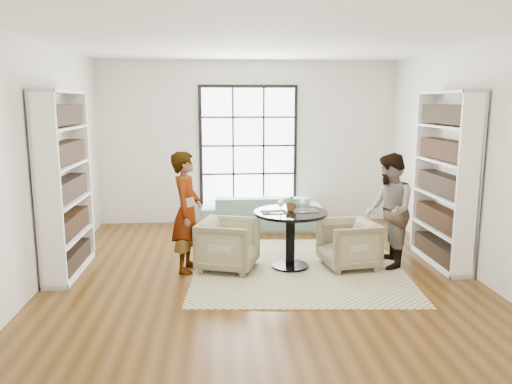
{
  "coord_description": "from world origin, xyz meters",
  "views": [
    {
      "loc": [
        -0.55,
        -6.29,
        2.26
      ],
      "look_at": [
        -0.05,
        0.4,
        1.04
      ],
      "focal_mm": 35.0,
      "sensor_mm": 36.0,
      "label": 1
    }
  ],
  "objects": [
    {
      "name": "ground",
      "position": [
        0.0,
        0.0,
        0.0
      ],
      "size": [
        6.0,
        6.0,
        0.0
      ],
      "primitive_type": "plane",
      "color": "#593715"
    },
    {
      "name": "room_shell",
      "position": [
        0.0,
        0.54,
        1.26
      ],
      "size": [
        6.0,
        6.01,
        6.0
      ],
      "color": "silver",
      "rests_on": "ground"
    },
    {
      "name": "rug",
      "position": [
        0.52,
        0.2,
        0.01
      ],
      "size": [
        3.01,
        3.01,
        0.01
      ],
      "primitive_type": "cube",
      "rotation": [
        0.0,
        0.0,
        -0.07
      ],
      "color": "#C1B891",
      "rests_on": "ground"
    },
    {
      "name": "pedestal_table",
      "position": [
        0.41,
        0.24,
        0.57
      ],
      "size": [
        1.0,
        1.0,
        0.79
      ],
      "rotation": [
        0.0,
        0.0,
        0.09
      ],
      "color": "black",
      "rests_on": "ground"
    },
    {
      "name": "sofa",
      "position": [
        0.2,
        2.45,
        0.31
      ],
      "size": [
        2.14,
        0.89,
        0.62
      ],
      "primitive_type": "imported",
      "rotation": [
        0.0,
        0.0,
        3.11
      ],
      "color": "gray",
      "rests_on": "ground"
    },
    {
      "name": "armchair_left",
      "position": [
        -0.44,
        0.24,
        0.34
      ],
      "size": [
        0.94,
        0.92,
        0.69
      ],
      "primitive_type": "imported",
      "rotation": [
        0.0,
        0.0,
        1.27
      ],
      "color": "tan",
      "rests_on": "ground"
    },
    {
      "name": "armchair_right",
      "position": [
        1.21,
        0.2,
        0.33
      ],
      "size": [
        0.82,
        0.8,
        0.66
      ],
      "primitive_type": "imported",
      "rotation": [
        0.0,
        0.0,
        -1.42
      ],
      "color": "tan",
      "rests_on": "ground"
    },
    {
      "name": "person_left",
      "position": [
        -0.99,
        0.24,
        0.81
      ],
      "size": [
        0.48,
        0.65,
        1.62
      ],
      "primitive_type": "imported",
      "rotation": [
        0.0,
        0.0,
        1.4
      ],
      "color": "gray",
      "rests_on": "ground"
    },
    {
      "name": "person_right",
      "position": [
        1.76,
        0.2,
        0.79
      ],
      "size": [
        0.69,
        0.83,
        1.57
      ],
      "primitive_type": "imported",
      "rotation": [
        0.0,
        0.0,
        -1.69
      ],
      "color": "gray",
      "rests_on": "ground"
    },
    {
      "name": "placemat_left",
      "position": [
        0.18,
        0.2,
        0.8
      ],
      "size": [
        0.36,
        0.29,
        0.01
      ],
      "primitive_type": "cube",
      "rotation": [
        0.0,
        0.0,
        0.09
      ],
      "color": "#292723",
      "rests_on": "pedestal_table"
    },
    {
      "name": "placemat_right",
      "position": [
        0.6,
        0.25,
        0.8
      ],
      "size": [
        0.36,
        0.29,
        0.01
      ],
      "primitive_type": "cube",
      "rotation": [
        0.0,
        0.0,
        0.09
      ],
      "color": "#292723",
      "rests_on": "pedestal_table"
    },
    {
      "name": "cutlery_left",
      "position": [
        0.18,
        0.2,
        0.8
      ],
      "size": [
        0.16,
        0.23,
        0.01
      ],
      "primitive_type": null,
      "rotation": [
        0.0,
        0.0,
        0.09
      ],
      "color": "silver",
      "rests_on": "placemat_left"
    },
    {
      "name": "cutlery_right",
      "position": [
        0.6,
        0.25,
        0.8
      ],
      "size": [
        0.16,
        0.23,
        0.01
      ],
      "primitive_type": null,
      "rotation": [
        0.0,
        0.0,
        0.09
      ],
      "color": "silver",
      "rests_on": "placemat_right"
    },
    {
      "name": "wine_glass_left",
      "position": [
        0.26,
        0.12,
        0.93
      ],
      "size": [
        0.09,
        0.09,
        0.19
      ],
      "color": "silver",
      "rests_on": "pedestal_table"
    },
    {
      "name": "wine_glass_right",
      "position": [
        0.55,
        0.15,
        0.93
      ],
      "size": [
        0.08,
        0.08,
        0.18
      ],
      "color": "silver",
      "rests_on": "pedestal_table"
    },
    {
      "name": "flower_centerpiece",
      "position": [
        0.43,
        0.3,
        0.91
      ],
      "size": [
        0.25,
        0.24,
        0.23
      ],
      "primitive_type": "imported",
      "rotation": [
        0.0,
        0.0,
        -0.32
      ],
      "color": "gray",
      "rests_on": "pedestal_table"
    }
  ]
}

